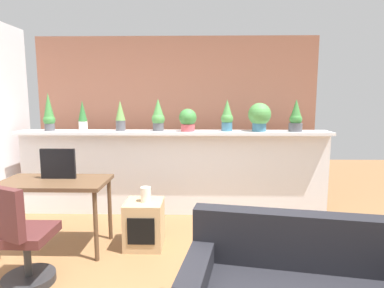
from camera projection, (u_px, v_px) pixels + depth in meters
The scene contains 16 objects.
divider_wall at pixel (174, 174), 4.47m from camera, with size 4.18×0.16×1.12m, color silver.
plant_shelf at pixel (173, 133), 4.35m from camera, with size 4.18×0.38×0.04m, color silver.
brick_wall_behind at pixel (177, 121), 4.97m from camera, with size 4.18×0.10×2.50m, color #935B47.
potted_plant_0 at pixel (49, 114), 4.34m from camera, with size 0.16×0.16×0.51m.
potted_plant_1 at pixel (83, 116), 4.35m from camera, with size 0.12×0.12×0.41m.
potted_plant_2 at pixel (120, 116), 4.33m from camera, with size 0.13×0.13×0.41m.
potted_plant_3 at pixel (158, 116), 4.32m from camera, with size 0.18×0.18×0.43m.
potted_plant_4 at pixel (188, 120), 4.29m from camera, with size 0.23×0.23×0.30m.
potted_plant_5 at pixel (227, 116), 4.30m from camera, with size 0.16×0.16×0.42m.
potted_plant_6 at pixel (259, 116), 4.28m from camera, with size 0.30×0.30×0.38m.
potted_plant_7 at pixel (296, 118), 4.26m from camera, with size 0.18×0.18×0.42m.
desk at pixel (55, 188), 3.38m from camera, with size 1.10×0.60×0.75m.
tv_monitor at pixel (58, 164), 3.42m from camera, with size 0.36×0.04×0.32m, color black.
office_chair at pixel (20, 243), 2.72m from camera, with size 0.51×0.52×0.91m.
side_cube_shelf at pixel (144, 224), 3.50m from camera, with size 0.40×0.41×0.50m.
vase_on_shelf at pixel (146, 194), 3.46m from camera, with size 0.11×0.11×0.16m, color silver.
Camera 1 is at (0.35, -2.36, 1.60)m, focal length 30.31 mm.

